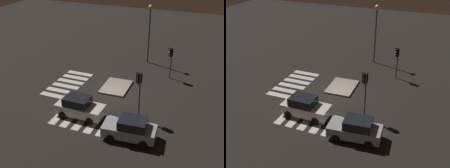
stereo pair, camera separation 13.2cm
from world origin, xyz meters
TOP-DOWN VIEW (x-y plane):
  - ground_plane at (0.00, 0.00)m, footprint 80.00×80.00m
  - traffic_island at (-1.16, 0.02)m, footprint 3.85×2.95m
  - car_white at (5.19, -1.09)m, footprint 2.12×4.47m
  - car_silver at (6.58, 4.18)m, footprint 2.35×4.49m
  - traffic_light_north at (3.41, 3.87)m, footprint 0.54×0.53m
  - traffic_light_west at (-5.62, 4.85)m, footprint 0.53×0.54m
  - street_lamp at (-9.29, 1.31)m, footprint 0.56×0.56m
  - crosswalk_near at (-0.00, -5.30)m, footprint 6.45×3.20m
  - crosswalk_side at (5.73, -0.00)m, footprint 3.20×6.45m

SIDE VIEW (x-z plane):
  - ground_plane at x=0.00m, z-range 0.00..0.00m
  - crosswalk_near at x=0.00m, z-range 0.00..0.02m
  - crosswalk_side at x=5.73m, z-range 0.00..0.02m
  - traffic_island at x=-1.16m, z-range 0.00..0.18m
  - car_silver at x=6.58m, z-range -0.02..1.88m
  - car_white at x=5.19m, z-range -0.02..1.92m
  - traffic_light_west at x=-5.62m, z-range 0.96..4.66m
  - traffic_light_north at x=3.41m, z-range 1.15..5.61m
  - street_lamp at x=-9.29m, z-range 1.38..8.83m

